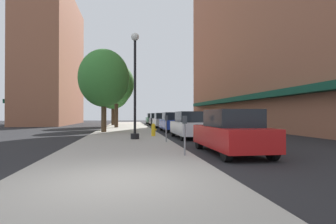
{
  "coord_description": "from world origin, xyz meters",
  "views": [
    {
      "loc": [
        0.19,
        -5.62,
        1.47
      ],
      "look_at": [
        4.01,
        19.99,
        1.72
      ],
      "focal_mm": 28.72,
      "sensor_mm": 36.0,
      "label": 1
    }
  ],
  "objects_px": {
    "lamppost": "(135,83)",
    "car_green": "(152,119)",
    "car_white": "(190,125)",
    "car_silver": "(162,120)",
    "car_red": "(231,132)",
    "tree_far": "(116,84)",
    "tree_mid": "(113,89)",
    "car_black": "(156,119)",
    "fire_hydrant": "(153,130)",
    "car_blue": "(172,122)",
    "tree_near": "(104,78)",
    "parking_meter_near": "(166,125)",
    "parking_meter_far": "(185,130)"
  },
  "relations": [
    {
      "from": "lamppost",
      "to": "car_green",
      "type": "xyz_separation_m",
      "value": [
        3.43,
        27.32,
        -2.39
      ]
    },
    {
      "from": "car_white",
      "to": "car_silver",
      "type": "xyz_separation_m",
      "value": [
        0.0,
        13.84,
        0.0
      ]
    },
    {
      "from": "car_red",
      "to": "car_silver",
      "type": "xyz_separation_m",
      "value": [
        0.0,
        20.54,
        0.0
      ]
    },
    {
      "from": "tree_far",
      "to": "car_white",
      "type": "xyz_separation_m",
      "value": [
        5.03,
        -12.54,
        -3.91
      ]
    },
    {
      "from": "tree_mid",
      "to": "tree_far",
      "type": "bearing_deg",
      "value": -83.76
    },
    {
      "from": "car_silver",
      "to": "car_black",
      "type": "distance_m",
      "value": 6.08
    },
    {
      "from": "car_black",
      "to": "car_red",
      "type": "bearing_deg",
      "value": -89.3
    },
    {
      "from": "fire_hydrant",
      "to": "car_red",
      "type": "bearing_deg",
      "value": -72.96
    },
    {
      "from": "tree_far",
      "to": "car_silver",
      "type": "relative_size",
      "value": 1.57
    },
    {
      "from": "fire_hydrant",
      "to": "car_blue",
      "type": "xyz_separation_m",
      "value": [
        2.22,
        6.09,
        0.29
      ]
    },
    {
      "from": "tree_far",
      "to": "car_white",
      "type": "relative_size",
      "value": 1.57
    },
    {
      "from": "tree_near",
      "to": "car_blue",
      "type": "xyz_separation_m",
      "value": [
        5.67,
        1.56,
        -3.49
      ]
    },
    {
      "from": "fire_hydrant",
      "to": "car_silver",
      "type": "xyz_separation_m",
      "value": [
        2.22,
        13.28,
        0.29
      ]
    },
    {
      "from": "tree_far",
      "to": "parking_meter_near",
      "type": "bearing_deg",
      "value": -78.93
    },
    {
      "from": "fire_hydrant",
      "to": "car_black",
      "type": "height_order",
      "value": "car_black"
    },
    {
      "from": "parking_meter_far",
      "to": "tree_mid",
      "type": "xyz_separation_m",
      "value": [
        -3.8,
        26.68,
        3.8
      ]
    },
    {
      "from": "fire_hydrant",
      "to": "parking_meter_near",
      "type": "bearing_deg",
      "value": -85.83
    },
    {
      "from": "parking_meter_far",
      "to": "car_blue",
      "type": "height_order",
      "value": "car_blue"
    },
    {
      "from": "parking_meter_near",
      "to": "car_red",
      "type": "relative_size",
      "value": 0.3
    },
    {
      "from": "car_silver",
      "to": "car_green",
      "type": "distance_m",
      "value": 12.19
    },
    {
      "from": "car_red",
      "to": "car_green",
      "type": "height_order",
      "value": "same"
    },
    {
      "from": "car_silver",
      "to": "car_green",
      "type": "height_order",
      "value": "same"
    },
    {
      "from": "lamppost",
      "to": "tree_mid",
      "type": "bearing_deg",
      "value": 96.48
    },
    {
      "from": "fire_hydrant",
      "to": "car_white",
      "type": "bearing_deg",
      "value": -14.08
    },
    {
      "from": "fire_hydrant",
      "to": "lamppost",
      "type": "bearing_deg",
      "value": -123.05
    },
    {
      "from": "parking_meter_far",
      "to": "car_black",
      "type": "relative_size",
      "value": 0.3
    },
    {
      "from": "parking_meter_near",
      "to": "car_white",
      "type": "distance_m",
      "value": 3.75
    },
    {
      "from": "lamppost",
      "to": "parking_meter_far",
      "type": "height_order",
      "value": "lamppost"
    },
    {
      "from": "fire_hydrant",
      "to": "tree_mid",
      "type": "distance_m",
      "value": 19.34
    },
    {
      "from": "parking_meter_far",
      "to": "tree_far",
      "type": "height_order",
      "value": "tree_far"
    },
    {
      "from": "parking_meter_near",
      "to": "car_red",
      "type": "distance_m",
      "value": 4.01
    },
    {
      "from": "fire_hydrant",
      "to": "car_white",
      "type": "xyz_separation_m",
      "value": [
        2.22,
        -0.56,
        0.29
      ]
    },
    {
      "from": "car_blue",
      "to": "car_green",
      "type": "bearing_deg",
      "value": 88.66
    },
    {
      "from": "lamppost",
      "to": "car_blue",
      "type": "height_order",
      "value": "lamppost"
    },
    {
      "from": "tree_near",
      "to": "tree_mid",
      "type": "height_order",
      "value": "tree_mid"
    },
    {
      "from": "fire_hydrant",
      "to": "car_white",
      "type": "relative_size",
      "value": 0.18
    },
    {
      "from": "tree_far",
      "to": "car_green",
      "type": "relative_size",
      "value": 1.57
    },
    {
      "from": "fire_hydrant",
      "to": "tree_near",
      "type": "relative_size",
      "value": 0.12
    },
    {
      "from": "parking_meter_far",
      "to": "car_red",
      "type": "bearing_deg",
      "value": 24.21
    },
    {
      "from": "parking_meter_near",
      "to": "car_white",
      "type": "xyz_separation_m",
      "value": [
        1.95,
        3.2,
        -0.14
      ]
    },
    {
      "from": "lamppost",
      "to": "tree_mid",
      "type": "height_order",
      "value": "tree_mid"
    },
    {
      "from": "tree_far",
      "to": "car_silver",
      "type": "distance_m",
      "value": 6.5
    },
    {
      "from": "parking_meter_far",
      "to": "car_black",
      "type": "height_order",
      "value": "car_black"
    },
    {
      "from": "car_red",
      "to": "car_blue",
      "type": "bearing_deg",
      "value": 90.67
    },
    {
      "from": "parking_meter_near",
      "to": "car_red",
      "type": "bearing_deg",
      "value": -60.86
    },
    {
      "from": "lamppost",
      "to": "car_black",
      "type": "bearing_deg",
      "value": 80.82
    },
    {
      "from": "lamppost",
      "to": "car_blue",
      "type": "xyz_separation_m",
      "value": [
        3.43,
        7.94,
        -2.39
      ]
    },
    {
      "from": "fire_hydrant",
      "to": "tree_near",
      "type": "xyz_separation_m",
      "value": [
        -3.45,
        4.54,
        3.78
      ]
    },
    {
      "from": "tree_far",
      "to": "car_red",
      "type": "xyz_separation_m",
      "value": [
        5.03,
        -19.24,
        -3.91
      ]
    },
    {
      "from": "lamppost",
      "to": "car_white",
      "type": "distance_m",
      "value": 4.38
    }
  ]
}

